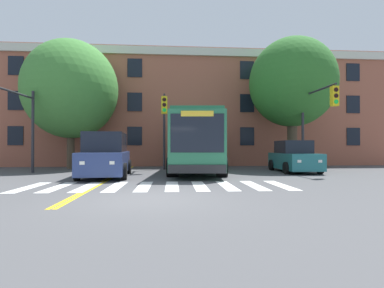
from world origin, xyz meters
The scene contains 14 objects.
ground_plane centered at (0.00, 0.00, 0.00)m, with size 120.00×120.00×0.00m, color #4C4C4F.
crosswalk centered at (0.16, 2.78, 0.00)m, with size 9.85×3.04×0.01m.
lane_line_yellow_inner centered at (-2.28, 16.78, 0.00)m, with size 0.12×36.00×0.01m, color gold.
lane_line_yellow_outer centered at (-2.12, 16.78, 0.00)m, with size 0.12×36.00×0.01m, color gold.
city_bus centered at (2.24, 9.56, 1.75)m, with size 3.66×11.05×3.26m.
car_navy_near_lane centered at (-2.54, 6.63, 1.03)m, with size 2.50×5.30×2.17m.
car_teal_far_lane centered at (7.89, 8.66, 0.84)m, with size 2.21×4.35×1.84m.
car_silver_behind_bus centered at (2.44, 20.31, 0.84)m, with size 2.25×4.33×1.87m.
traffic_light_near_corner centered at (8.83, 7.89, 3.42)m, with size 0.34×3.71×5.12m.
traffic_light_far_corner centered at (-7.35, 7.34, 3.20)m, with size 0.52×4.53×4.68m.
traffic_light_overhead centered at (0.26, 10.13, 3.24)m, with size 0.34×2.64×4.82m.
street_tree_curbside_large centered at (8.93, 11.34, 5.86)m, with size 6.70×7.00×8.91m.
street_tree_curbside_small centered at (-6.13, 12.54, 5.39)m, with size 7.73×8.11×8.74m.
building_facade centered at (-2.03, 18.73, 4.61)m, with size 43.17×8.85×9.21m.
Camera 1 is at (0.56, -8.43, 1.46)m, focal length 28.00 mm.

